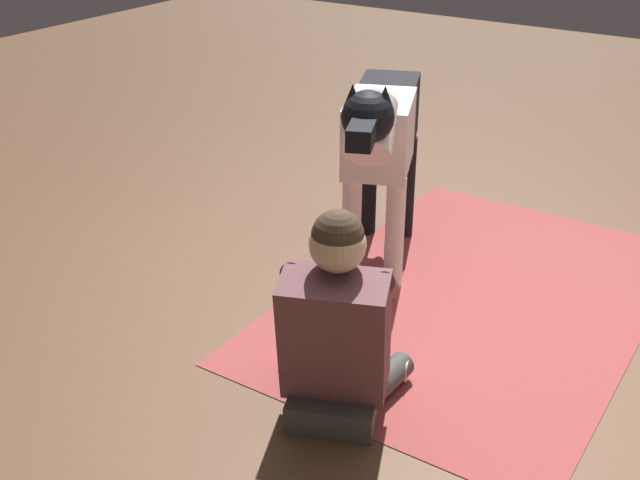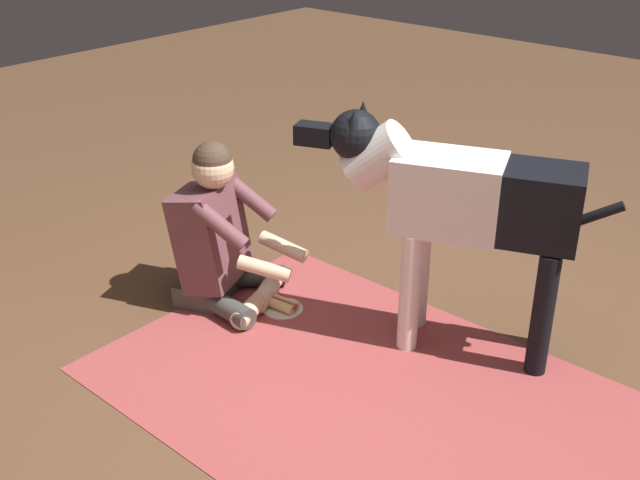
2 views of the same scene
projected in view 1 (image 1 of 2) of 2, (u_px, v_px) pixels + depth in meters
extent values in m
plane|color=brown|center=(398.00, 287.00, 4.07)|extent=(13.04, 13.04, 0.00)
cube|color=#993E3E|center=(474.00, 298.00, 3.96)|extent=(2.36, 1.58, 0.01)
cube|color=#40413E|center=(333.00, 408.00, 3.11)|extent=(0.35, 0.41, 0.12)
cylinder|color=#40413E|center=(303.00, 378.00, 3.27)|extent=(0.35, 0.37, 0.11)
cylinder|color=beige|center=(326.00, 360.00, 3.39)|extent=(0.24, 0.36, 0.09)
cylinder|color=#40413E|center=(377.00, 387.00, 3.22)|extent=(0.41, 0.13, 0.11)
cylinder|color=beige|center=(366.00, 364.00, 3.36)|extent=(0.20, 0.37, 0.09)
cube|color=brown|center=(335.00, 335.00, 3.00)|extent=(0.42, 0.48, 0.54)
cylinder|color=brown|center=(298.00, 277.00, 3.09)|extent=(0.30, 0.18, 0.24)
cylinder|color=beige|center=(320.00, 302.00, 3.36)|extent=(0.28, 0.13, 0.12)
cylinder|color=brown|center=(387.00, 286.00, 3.03)|extent=(0.30, 0.18, 0.24)
cylinder|color=beige|center=(379.00, 308.00, 3.31)|extent=(0.27, 0.20, 0.12)
sphere|color=beige|center=(338.00, 245.00, 2.87)|extent=(0.21, 0.21, 0.21)
sphere|color=#423124|center=(338.00, 235.00, 2.85)|extent=(0.19, 0.19, 0.19)
cylinder|color=silver|center=(394.00, 233.00, 3.95)|extent=(0.10, 0.10, 0.59)
cylinder|color=silver|center=(351.00, 230.00, 3.98)|extent=(0.10, 0.10, 0.59)
cylinder|color=black|center=(406.00, 187.00, 4.47)|extent=(0.10, 0.10, 0.59)
cylinder|color=black|center=(368.00, 184.00, 4.51)|extent=(0.10, 0.10, 0.59)
cube|color=silver|center=(379.00, 133.00, 3.86)|extent=(0.55, 0.46, 0.35)
cube|color=black|center=(388.00, 111.00, 4.18)|extent=(0.49, 0.42, 0.33)
cylinder|color=silver|center=(371.00, 128.00, 3.52)|extent=(0.40, 0.33, 0.34)
sphere|color=black|center=(368.00, 117.00, 3.39)|extent=(0.23, 0.23, 0.23)
cube|color=black|center=(361.00, 136.00, 3.23)|extent=(0.20, 0.16, 0.09)
cone|color=black|center=(385.00, 98.00, 3.35)|extent=(0.10, 0.10, 0.10)
cone|color=black|center=(353.00, 96.00, 3.37)|extent=(0.10, 0.10, 0.10)
cylinder|color=black|center=(393.00, 105.00, 4.39)|extent=(0.30, 0.15, 0.20)
cylinder|color=silver|center=(350.00, 357.00, 3.50)|extent=(0.21, 0.21, 0.01)
cylinder|color=#E0C17E|center=(346.00, 350.00, 3.50)|extent=(0.16, 0.07, 0.05)
cylinder|color=#E0C17E|center=(355.00, 353.00, 3.48)|extent=(0.16, 0.07, 0.05)
cylinder|color=#A24434|center=(350.00, 350.00, 3.49)|extent=(0.17, 0.05, 0.04)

